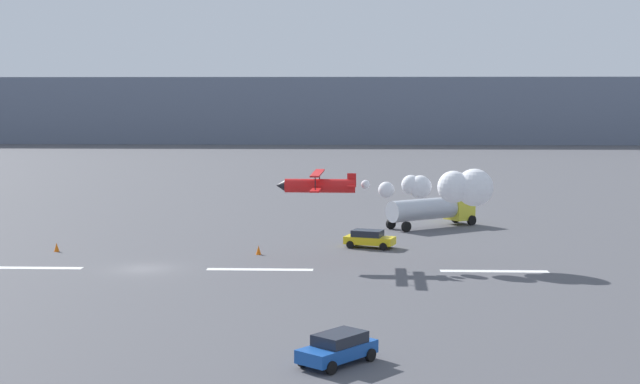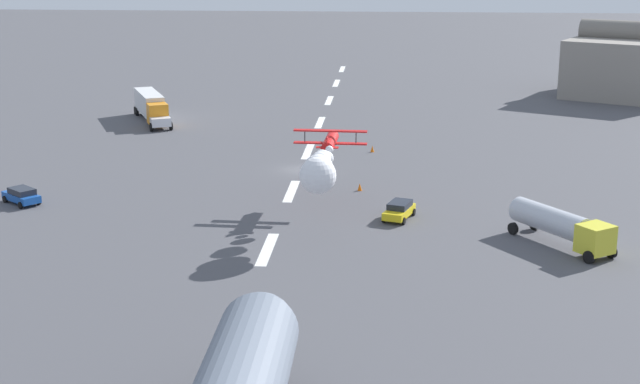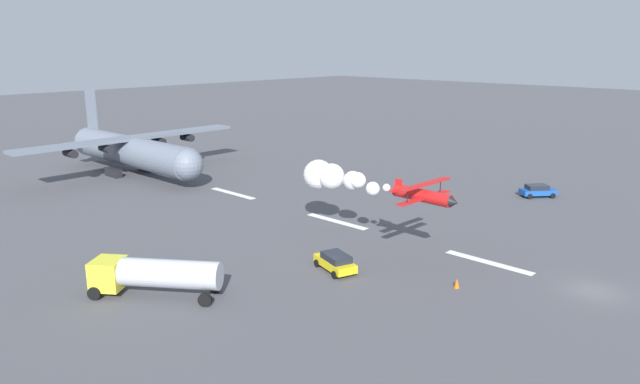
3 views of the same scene
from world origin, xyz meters
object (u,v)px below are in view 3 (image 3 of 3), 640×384
at_px(stunt_biplane_red, 342,179).
at_px(fuel_tanker_truck, 154,274).
at_px(traffic_cone_far, 457,283).
at_px(airport_staff_sedan, 335,262).
at_px(cargo_transport_plane, 137,152).
at_px(followme_car_yellow, 538,190).

relative_size(stunt_biplane_red, fuel_tanker_truck, 1.83).
distance_m(stunt_biplane_red, traffic_cone_far, 15.41).
relative_size(fuel_tanker_truck, airport_staff_sedan, 2.03).
height_order(stunt_biplane_red, fuel_tanker_truck, stunt_biplane_red).
bearing_deg(cargo_transport_plane, stunt_biplane_red, 178.44).
xyz_separation_m(cargo_transport_plane, traffic_cone_far, (-53.39, 3.79, -3.14)).
xyz_separation_m(airport_staff_sedan, traffic_cone_far, (-9.11, -3.82, -0.44)).
bearing_deg(stunt_biplane_red, cargo_transport_plane, -1.56).
relative_size(followme_car_yellow, airport_staff_sedan, 0.96).
bearing_deg(airport_staff_sedan, traffic_cone_far, -157.27).
height_order(stunt_biplane_red, followme_car_yellow, stunt_biplane_red).
distance_m(cargo_transport_plane, traffic_cone_far, 53.62).
height_order(airport_staff_sedan, traffic_cone_far, airport_staff_sedan).
bearing_deg(stunt_biplane_red, airport_staff_sedan, 127.53).
bearing_deg(cargo_transport_plane, followme_car_yellow, -149.37).
relative_size(stunt_biplane_red, traffic_cone_far, 22.65).
relative_size(stunt_biplane_red, airport_staff_sedan, 3.73).
bearing_deg(traffic_cone_far, followme_car_yellow, -77.11).
distance_m(cargo_transport_plane, airport_staff_sedan, 45.02).
relative_size(cargo_transport_plane, airport_staff_sedan, 7.24).
bearing_deg(fuel_tanker_truck, cargo_transport_plane, -28.41).
relative_size(cargo_transport_plane, traffic_cone_far, 44.01).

